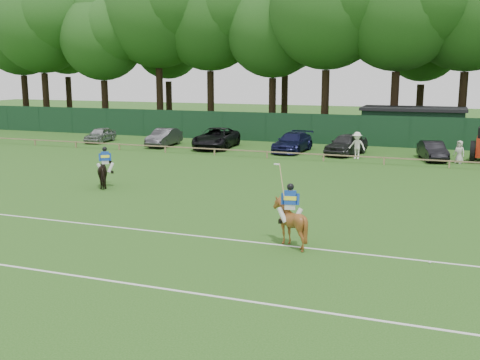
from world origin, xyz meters
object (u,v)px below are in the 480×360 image
at_px(sedan_silver, 100,135).
at_px(utility_shed, 413,125).
at_px(spectator_right, 459,152).
at_px(horse_chestnut, 290,223).
at_px(horse_dark, 106,172).
at_px(sedan_grey, 164,137).
at_px(suv_black, 216,138).
at_px(spectator_left, 357,145).
at_px(sedan_navy, 293,142).
at_px(polo_ball, 430,262).
at_px(estate_black, 433,151).
at_px(hatch_grey, 346,144).

bearing_deg(sedan_silver, utility_shed, 12.27).
bearing_deg(utility_shed, spectator_right, -69.97).
xyz_separation_m(horse_chestnut, spectator_right, (5.80, 21.08, -0.07)).
distance_m(horse_dark, sedan_grey, 16.48).
bearing_deg(suv_black, horse_dark, -93.03).
bearing_deg(spectator_left, sedan_silver, -173.44).
relative_size(spectator_left, spectator_right, 1.23).
relative_size(horse_chestnut, sedan_navy, 0.33).
bearing_deg(polo_ball, spectator_left, 104.71).
distance_m(sedan_grey, polo_ball, 30.92).
relative_size(estate_black, polo_ball, 43.49).
bearing_deg(sedan_navy, hatch_grey, 2.82).
bearing_deg(horse_chestnut, spectator_right, -115.59).
height_order(suv_black, spectator_left, spectator_left).
bearing_deg(sedan_grey, sedan_navy, -0.92).
distance_m(sedan_navy, estate_black, 10.05).
bearing_deg(sedan_silver, sedan_navy, -6.07).
distance_m(estate_black, spectator_left, 5.10).
distance_m(horse_dark, horse_chestnut, 13.34).
bearing_deg(sedan_navy, horse_chestnut, -71.32).
height_order(sedan_navy, polo_ball, sedan_navy).
bearing_deg(spectator_right, utility_shed, 139.14).
xyz_separation_m(hatch_grey, spectator_right, (7.68, -1.41, -0.02)).
bearing_deg(sedan_silver, spectator_right, -9.02).
xyz_separation_m(suv_black, polo_ball, (16.83, -22.79, -0.75)).
bearing_deg(polo_ball, hatch_grey, 106.08).
distance_m(hatch_grey, estate_black, 6.02).
bearing_deg(estate_black, polo_ball, -103.51).
distance_m(horse_dark, spectator_left, 18.06).
distance_m(sedan_navy, spectator_right, 11.82).
xyz_separation_m(sedan_silver, polo_ball, (27.64, -22.86, -0.59)).
relative_size(spectator_right, utility_shed, 0.18).
bearing_deg(horse_chestnut, sedan_navy, -85.50).
bearing_deg(polo_ball, sedan_grey, 133.49).
bearing_deg(spectator_right, spectator_left, -148.93).
bearing_deg(sedan_silver, polo_ball, -45.63).
xyz_separation_m(sedan_silver, suv_black, (10.82, -0.07, 0.16)).
bearing_deg(suv_black, spectator_right, -9.16).
bearing_deg(suv_black, horse_chestnut, -66.25).
distance_m(horse_chestnut, suv_black, 25.58).
bearing_deg(hatch_grey, suv_black, -165.26).
relative_size(sedan_silver, estate_black, 0.95).
bearing_deg(utility_shed, sedan_grey, -155.01).
relative_size(horse_chestnut, estate_black, 0.42).
xyz_separation_m(suv_black, spectator_right, (17.95, -1.43, -0.03)).
height_order(horse_chestnut, sedan_navy, horse_chestnut).
bearing_deg(horse_chestnut, suv_black, -71.86).
height_order(suv_black, sedan_navy, suv_black).
bearing_deg(sedan_grey, estate_black, -3.74).
bearing_deg(sedan_grey, utility_shed, 21.80).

